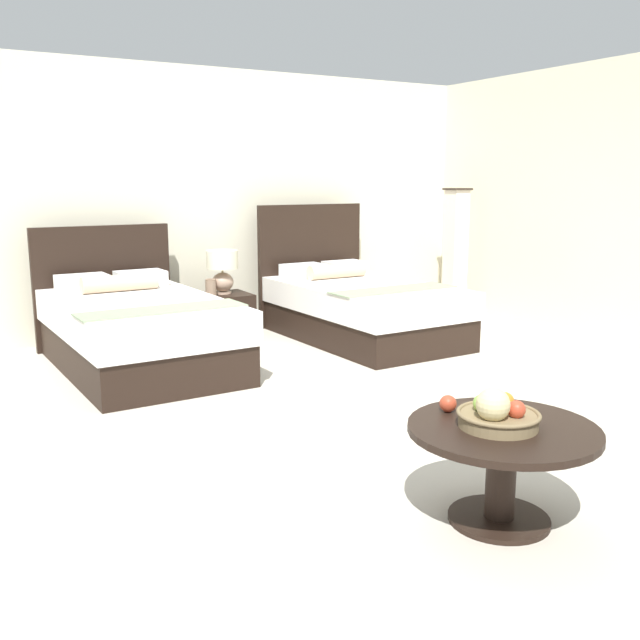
{
  "coord_description": "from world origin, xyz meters",
  "views": [
    {
      "loc": [
        -2.7,
        -3.93,
        1.58
      ],
      "look_at": [
        -0.13,
        0.56,
        0.55
      ],
      "focal_mm": 39.75,
      "sensor_mm": 36.0,
      "label": 1
    }
  ],
  "objects_px": {
    "nightstand": "(224,316)",
    "fruit_bowl": "(497,414)",
    "bed_near_window": "(137,329)",
    "coffee_table": "(502,452)",
    "vase": "(211,287)",
    "floor_lamp_corner": "(455,252)",
    "bed_near_corner": "(359,307)",
    "loose_apple": "(448,404)",
    "table_lamp": "(222,267)"
  },
  "relations": [
    {
      "from": "bed_near_window",
      "to": "nightstand",
      "type": "bearing_deg",
      "value": 32.82
    },
    {
      "from": "nightstand",
      "to": "fruit_bowl",
      "type": "height_order",
      "value": "fruit_bowl"
    },
    {
      "from": "bed_near_corner",
      "to": "nightstand",
      "type": "relative_size",
      "value": 4.28
    },
    {
      "from": "table_lamp",
      "to": "vase",
      "type": "relative_size",
      "value": 2.62
    },
    {
      "from": "bed_near_corner",
      "to": "coffee_table",
      "type": "height_order",
      "value": "bed_near_corner"
    },
    {
      "from": "bed_near_window",
      "to": "coffee_table",
      "type": "height_order",
      "value": "bed_near_window"
    },
    {
      "from": "nightstand",
      "to": "coffee_table",
      "type": "height_order",
      "value": "coffee_table"
    },
    {
      "from": "fruit_bowl",
      "to": "loose_apple",
      "type": "relative_size",
      "value": 4.53
    },
    {
      "from": "coffee_table",
      "to": "fruit_bowl",
      "type": "bearing_deg",
      "value": -178.18
    },
    {
      "from": "vase",
      "to": "floor_lamp_corner",
      "type": "height_order",
      "value": "floor_lamp_corner"
    },
    {
      "from": "vase",
      "to": "coffee_table",
      "type": "distance_m",
      "value": 4.28
    },
    {
      "from": "bed_near_window",
      "to": "coffee_table",
      "type": "bearing_deg",
      "value": -79.15
    },
    {
      "from": "nightstand",
      "to": "loose_apple",
      "type": "relative_size",
      "value": 5.98
    },
    {
      "from": "vase",
      "to": "floor_lamp_corner",
      "type": "xyz_separation_m",
      "value": [
        3.05,
        -0.06,
        0.2
      ]
    },
    {
      "from": "table_lamp",
      "to": "vase",
      "type": "height_order",
      "value": "table_lamp"
    },
    {
      "from": "floor_lamp_corner",
      "to": "table_lamp",
      "type": "bearing_deg",
      "value": 177.57
    },
    {
      "from": "bed_near_window",
      "to": "bed_near_corner",
      "type": "relative_size",
      "value": 1.01
    },
    {
      "from": "floor_lamp_corner",
      "to": "bed_near_window",
      "type": "bearing_deg",
      "value": -171.55
    },
    {
      "from": "bed_near_window",
      "to": "nightstand",
      "type": "height_order",
      "value": "bed_near_window"
    },
    {
      "from": "vase",
      "to": "table_lamp",
      "type": "bearing_deg",
      "value": 21.76
    },
    {
      "from": "fruit_bowl",
      "to": "table_lamp",
      "type": "bearing_deg",
      "value": 84.39
    },
    {
      "from": "nightstand",
      "to": "coffee_table",
      "type": "xyz_separation_m",
      "value": [
        -0.38,
        -4.3,
        0.12
      ]
    },
    {
      "from": "vase",
      "to": "bed_near_window",
      "type": "bearing_deg",
      "value": -144.76
    },
    {
      "from": "vase",
      "to": "fruit_bowl",
      "type": "xyz_separation_m",
      "value": [
        -0.27,
        -4.27,
        -0.0
      ]
    },
    {
      "from": "table_lamp",
      "to": "coffee_table",
      "type": "xyz_separation_m",
      "value": [
        -0.38,
        -4.32,
        -0.37
      ]
    },
    {
      "from": "nightstand",
      "to": "floor_lamp_corner",
      "type": "xyz_separation_m",
      "value": [
        2.9,
        -0.1,
        0.51
      ]
    },
    {
      "from": "nightstand",
      "to": "coffee_table",
      "type": "relative_size",
      "value": 0.57
    },
    {
      "from": "coffee_table",
      "to": "loose_apple",
      "type": "xyz_separation_m",
      "value": [
        -0.09,
        0.29,
        0.17
      ]
    },
    {
      "from": "bed_near_window",
      "to": "nightstand",
      "type": "relative_size",
      "value": 4.3
    },
    {
      "from": "bed_near_window",
      "to": "table_lamp",
      "type": "bearing_deg",
      "value": 33.57
    },
    {
      "from": "loose_apple",
      "to": "bed_near_window",
      "type": "bearing_deg",
      "value": 100.27
    },
    {
      "from": "table_lamp",
      "to": "vase",
      "type": "bearing_deg",
      "value": -158.24
    },
    {
      "from": "bed_near_window",
      "to": "floor_lamp_corner",
      "type": "xyz_separation_m",
      "value": [
        3.97,
        0.59,
        0.41
      ]
    },
    {
      "from": "bed_near_corner",
      "to": "floor_lamp_corner",
      "type": "distance_m",
      "value": 1.86
    },
    {
      "from": "table_lamp",
      "to": "floor_lamp_corner",
      "type": "height_order",
      "value": "floor_lamp_corner"
    },
    {
      "from": "bed_near_window",
      "to": "floor_lamp_corner",
      "type": "bearing_deg",
      "value": 8.45
    },
    {
      "from": "table_lamp",
      "to": "loose_apple",
      "type": "xyz_separation_m",
      "value": [
        -0.47,
        -4.04,
        -0.21
      ]
    },
    {
      "from": "nightstand",
      "to": "vase",
      "type": "xyz_separation_m",
      "value": [
        -0.15,
        -0.04,
        0.31
      ]
    },
    {
      "from": "bed_near_window",
      "to": "loose_apple",
      "type": "bearing_deg",
      "value": -79.73
    },
    {
      "from": "nightstand",
      "to": "loose_apple",
      "type": "bearing_deg",
      "value": -96.69
    },
    {
      "from": "bed_near_window",
      "to": "coffee_table",
      "type": "xyz_separation_m",
      "value": [
        0.69,
        -3.61,
        0.01
      ]
    },
    {
      "from": "bed_near_corner",
      "to": "fruit_bowl",
      "type": "xyz_separation_m",
      "value": [
        -1.6,
        -3.63,
        0.21
      ]
    },
    {
      "from": "table_lamp",
      "to": "vase",
      "type": "distance_m",
      "value": 0.24
    },
    {
      "from": "bed_near_window",
      "to": "coffee_table",
      "type": "distance_m",
      "value": 3.68
    },
    {
      "from": "bed_near_corner",
      "to": "fruit_bowl",
      "type": "relative_size",
      "value": 5.65
    },
    {
      "from": "table_lamp",
      "to": "coffee_table",
      "type": "height_order",
      "value": "table_lamp"
    },
    {
      "from": "bed_near_corner",
      "to": "loose_apple",
      "type": "height_order",
      "value": "bed_near_corner"
    },
    {
      "from": "vase",
      "to": "floor_lamp_corner",
      "type": "relative_size",
      "value": 0.11
    },
    {
      "from": "nightstand",
      "to": "floor_lamp_corner",
      "type": "distance_m",
      "value": 2.94
    },
    {
      "from": "vase",
      "to": "nightstand",
      "type": "bearing_deg",
      "value": 14.89
    }
  ]
}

